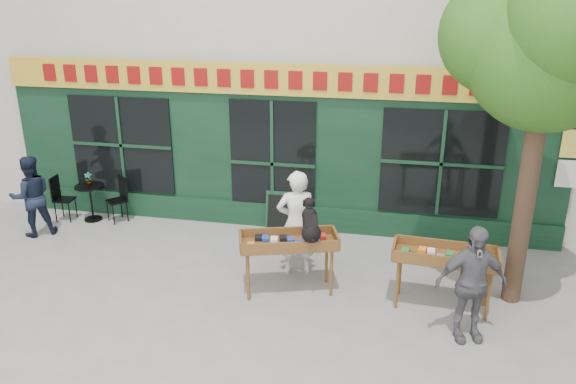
% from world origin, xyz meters
% --- Properties ---
extents(ground, '(80.00, 80.00, 0.00)m').
position_xyz_m(ground, '(0.00, 0.00, 0.00)').
color(ground, slate).
rests_on(ground, ground).
extents(street_tree, '(3.05, 2.90, 5.60)m').
position_xyz_m(street_tree, '(4.34, 0.36, 4.11)').
color(street_tree, '#382619').
rests_on(street_tree, ground).
extents(book_cart_center, '(1.62, 1.05, 0.99)m').
position_xyz_m(book_cart_center, '(0.84, -0.16, 0.82)').
color(book_cart_center, brown).
rests_on(book_cart_center, ground).
extents(dog, '(0.51, 0.68, 0.60)m').
position_xyz_m(dog, '(1.19, -0.21, 1.29)').
color(dog, black).
rests_on(dog, book_cart_center).
extents(woman, '(0.77, 0.62, 1.83)m').
position_xyz_m(woman, '(0.84, 0.49, 0.91)').
color(woman, silver).
rests_on(woman, ground).
extents(book_cart_right, '(1.54, 0.73, 0.99)m').
position_xyz_m(book_cart_right, '(3.21, -0.16, 0.82)').
color(book_cart_right, brown).
rests_on(book_cart_right, ground).
extents(man_right, '(1.06, 0.66, 1.68)m').
position_xyz_m(man_right, '(3.51, -0.91, 0.84)').
color(man_right, '#515155').
rests_on(man_right, ground).
extents(bistro_table, '(0.60, 0.60, 0.76)m').
position_xyz_m(bistro_table, '(-3.80, 1.88, 0.54)').
color(bistro_table, black).
rests_on(bistro_table, ground).
extents(bistro_chair_left, '(0.40, 0.40, 0.95)m').
position_xyz_m(bistro_chair_left, '(-4.43, 1.77, 0.56)').
color(bistro_chair_left, black).
rests_on(bistro_chair_left, ground).
extents(bistro_chair_right, '(0.51, 0.51, 0.95)m').
position_xyz_m(bistro_chair_right, '(-3.19, 2.00, 0.56)').
color(bistro_chair_right, black).
rests_on(bistro_chair_right, ground).
extents(potted_plant, '(0.18, 0.15, 0.28)m').
position_xyz_m(potted_plant, '(-3.80, 1.88, 0.91)').
color(potted_plant, gray).
rests_on(potted_plant, bistro_table).
extents(man_left, '(0.99, 0.97, 1.61)m').
position_xyz_m(man_left, '(-4.50, 0.98, 0.80)').
color(man_left, black).
rests_on(man_left, ground).
extents(chalkboard, '(0.56, 0.20, 0.79)m').
position_xyz_m(chalkboard, '(0.16, 2.19, 0.40)').
color(chalkboard, black).
rests_on(chalkboard, ground).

